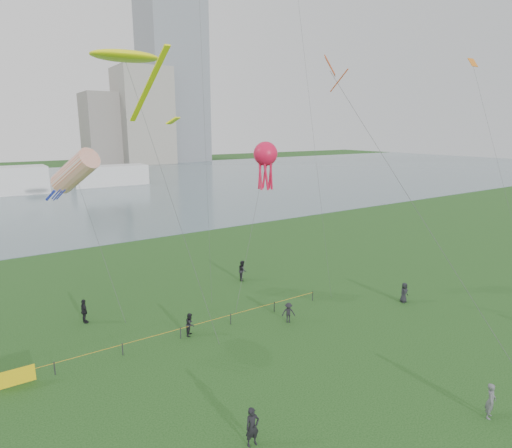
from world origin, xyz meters
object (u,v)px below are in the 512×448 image
fence (88,357)px  kite_octopus (265,155)px  kite_flyer (491,401)px  kite_stingray (126,57)px

fence → kite_octopus: size_ratio=1.83×
fence → kite_flyer: 22.56m
fence → kite_stingray: bearing=47.7°
kite_flyer → kite_octopus: kite_octopus is taller
kite_flyer → kite_stingray: size_ratio=0.09×
fence → kite_stingray: kite_stingray is taller
kite_flyer → kite_octopus: size_ratio=0.14×
fence → kite_octopus: 19.53m
kite_stingray → fence: bearing=-139.7°
fence → kite_flyer: size_ratio=13.01×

